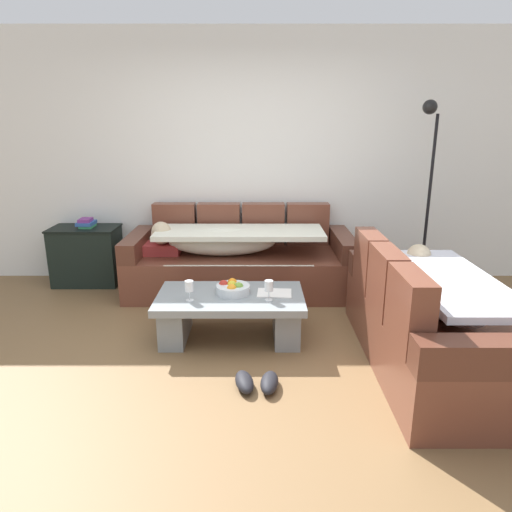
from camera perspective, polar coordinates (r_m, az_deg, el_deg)
The scene contains 13 objects.
ground_plane at distance 3.53m, azimuth -1.31°, elevation -13.43°, with size 14.00×14.00×0.00m, color brown.
back_wall at distance 5.23m, azimuth -0.81°, elevation 11.89°, with size 9.00×0.10×2.70m, color white.
couch_along_wall at distance 4.90m, azimuth -2.21°, elevation -0.56°, with size 2.33×0.92×0.88m.
couch_near_window at distance 3.67m, azimuth 20.92°, elevation -7.51°, with size 0.92×1.91×0.88m.
coffee_table at distance 3.86m, azimuth -3.01°, elevation -6.76°, with size 1.20×0.68×0.38m.
fruit_bowl at distance 3.84m, azimuth -2.76°, elevation -3.97°, with size 0.28×0.28×0.10m.
wine_glass_near_left at distance 3.68m, azimuth -8.08°, elevation -3.78°, with size 0.07×0.07×0.17m.
wine_glass_near_right at distance 3.65m, azimuth 1.74°, elevation -3.80°, with size 0.07×0.07×0.17m.
open_magazine at distance 3.83m, azimuth 2.42°, elevation -4.59°, with size 0.28×0.21×0.01m, color white.
side_cabinet at distance 5.45m, azimuth -19.95°, elevation 0.07°, with size 0.72×0.44×0.64m.
book_stack_on_cabinet at distance 5.36m, azimuth -20.00°, elevation 3.84°, with size 0.17×0.22×0.10m.
floor_lamp at distance 5.09m, azimuth 20.42°, elevation 8.11°, with size 0.33×0.31×1.95m.
pair_of_shoes at distance 3.26m, azimuth 0.25°, elevation -15.27°, with size 0.33×0.29×0.09m.
Camera 1 is at (0.09, -3.07, 1.75)m, focal length 32.50 mm.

